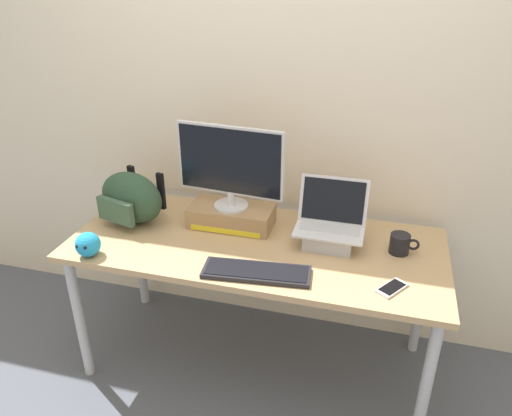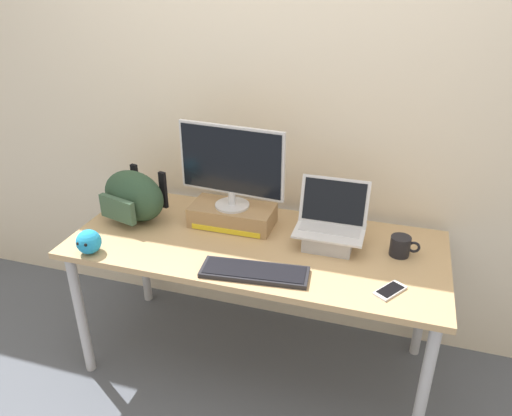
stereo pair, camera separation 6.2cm
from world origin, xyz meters
The scene contains 11 objects.
ground_plane centered at (0.00, 0.00, 0.00)m, with size 20.00×20.00×0.00m, color #515660.
back_wall centered at (0.00, 0.47, 1.30)m, with size 7.00×0.10×2.60m, color beige.
desk centered at (0.00, 0.00, 0.67)m, with size 1.75×0.75×0.74m.
toner_box_yellow centered at (-0.16, 0.13, 0.79)m, with size 0.41×0.21×0.10m.
desktop_monitor centered at (-0.16, 0.13, 1.06)m, with size 0.53×0.17×0.41m.
open_laptop centered at (0.33, 0.08, 0.81)m, with size 0.32×0.23×0.30m.
external_keyboard centered at (0.07, -0.26, 0.75)m, with size 0.47×0.20×0.02m.
messenger_backpack centered at (-0.66, 0.04, 0.87)m, with size 0.39×0.30×0.26m.
coffee_mug centered at (0.65, 0.08, 0.79)m, with size 0.13×0.09×0.09m.
cell_phone centered at (0.63, -0.22, 0.75)m, with size 0.13×0.15×0.01m.
plush_toy centered at (-0.69, -0.31, 0.80)m, with size 0.11×0.11×0.11m.
Camera 1 is at (0.53, -1.93, 1.93)m, focal length 34.39 mm.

